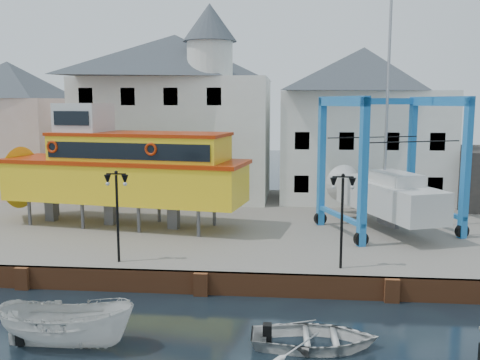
{
  "coord_description": "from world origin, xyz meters",
  "views": [
    {
      "loc": [
        3.78,
        -21.76,
        8.22
      ],
      "look_at": [
        1.0,
        7.0,
        4.0
      ],
      "focal_mm": 40.0,
      "sensor_mm": 36.0,
      "label": 1
    }
  ],
  "objects": [
    {
      "name": "ground",
      "position": [
        0.0,
        0.0,
        0.0
      ],
      "size": [
        140.0,
        140.0,
        0.0
      ],
      "primitive_type": "plane",
      "color": "black",
      "rests_on": "ground"
    },
    {
      "name": "hardstanding",
      "position": [
        0.0,
        11.0,
        0.5
      ],
      "size": [
        44.0,
        22.0,
        1.0
      ],
      "primitive_type": "cube",
      "color": "slate",
      "rests_on": "ground"
    },
    {
      "name": "quay_wall",
      "position": [
        -0.0,
        0.1,
        0.5
      ],
      "size": [
        44.0,
        0.47,
        1.0
      ],
      "color": "brown",
      "rests_on": "ground"
    },
    {
      "name": "building_pink",
      "position": [
        -18.0,
        18.0,
        6.15
      ],
      "size": [
        8.0,
        7.0,
        10.3
      ],
      "color": "#CAA493",
      "rests_on": "hardstanding"
    },
    {
      "name": "building_white_main",
      "position": [
        -4.87,
        18.39,
        7.34
      ],
      "size": [
        14.0,
        8.3,
        14.0
      ],
      "color": "silver",
      "rests_on": "hardstanding"
    },
    {
      "name": "building_white_right",
      "position": [
        9.0,
        19.0,
        6.6
      ],
      "size": [
        12.0,
        8.0,
        11.2
      ],
      "color": "silver",
      "rests_on": "hardstanding"
    },
    {
      "name": "lamp_post_left",
      "position": [
        -4.0,
        1.2,
        4.17
      ],
      "size": [
        1.12,
        0.32,
        4.2
      ],
      "color": "black",
      "rests_on": "hardstanding"
    },
    {
      "name": "lamp_post_right",
      "position": [
        6.0,
        1.2,
        4.17
      ],
      "size": [
        1.12,
        0.32,
        4.2
      ],
      "color": "black",
      "rests_on": "hardstanding"
    },
    {
      "name": "tour_boat",
      "position": [
        -6.85,
        8.46,
        4.38
      ],
      "size": [
        16.86,
        6.56,
        7.16
      ],
      "rotation": [
        0.0,
        0.0,
        -0.17
      ],
      "color": "#59595E",
      "rests_on": "hardstanding"
    },
    {
      "name": "travel_lift",
      "position": [
        8.93,
        9.19,
        3.41
      ],
      "size": [
        8.2,
        9.82,
        14.49
      ],
      "rotation": [
        0.0,
        0.0,
        0.37
      ],
      "color": "#2180C6",
      "rests_on": "hardstanding"
    },
    {
      "name": "motorboat_a",
      "position": [
        -3.68,
        -5.34,
        0.0
      ],
      "size": [
        4.73,
        1.8,
        1.82
      ],
      "primitive_type": "imported",
      "rotation": [
        0.0,
        0.0,
        1.58
      ],
      "color": "silver",
      "rests_on": "ground"
    },
    {
      "name": "motorboat_b",
      "position": [
        4.65,
        -4.52,
        0.0
      ],
      "size": [
        4.39,
        3.21,
        0.89
      ],
      "primitive_type": "imported",
      "rotation": [
        0.0,
        0.0,
        1.61
      ],
      "color": "silver",
      "rests_on": "ground"
    }
  ]
}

